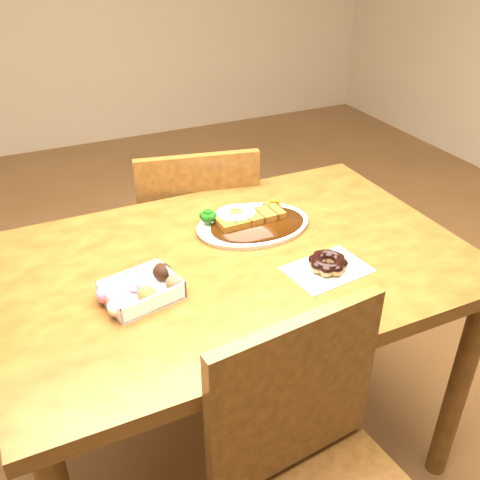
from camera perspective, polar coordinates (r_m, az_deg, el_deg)
name	(u,v)px	position (r m, az deg, el deg)	size (l,w,h in m)	color
ground	(237,446)	(1.91, -0.30, -21.08)	(6.00, 6.00, 0.00)	brown
table	(236,288)	(1.45, -0.38, -5.13)	(1.20, 0.80, 0.75)	#492A0E
chair_far	(196,242)	(1.98, -4.72, -0.20)	(0.50, 0.50, 0.87)	#492A0E
katsu_curry_plate	(251,222)	(1.52, 1.16, 1.93)	(0.33, 0.24, 0.06)	white
donut_box	(141,290)	(1.26, -10.49, -5.22)	(0.20, 0.16, 0.05)	white
pon_de_ring	(328,263)	(1.35, 9.35, -2.47)	(0.22, 0.16, 0.04)	silver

